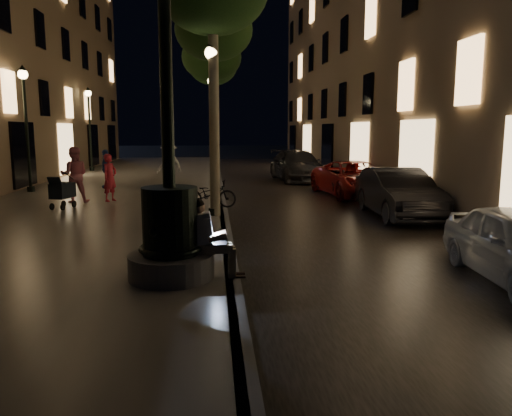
{
  "coord_description": "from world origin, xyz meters",
  "views": [
    {
      "loc": [
        -0.3,
        -6.01,
        2.62
      ],
      "look_at": [
        0.48,
        3.0,
        1.18
      ],
      "focal_mm": 35.0,
      "sensor_mm": 36.0,
      "label": 1
    }
  ],
  "objects": [
    {
      "name": "ground",
      "position": [
        0.0,
        15.0,
        0.0
      ],
      "size": [
        120.0,
        120.0,
        0.0
      ],
      "primitive_type": "plane",
      "color": "black",
      "rests_on": "ground"
    },
    {
      "name": "cobble_lane",
      "position": [
        3.0,
        15.0,
        0.01
      ],
      "size": [
        6.0,
        45.0,
        0.02
      ],
      "primitive_type": "cube",
      "color": "black",
      "rests_on": "ground"
    },
    {
      "name": "promenade",
      "position": [
        -4.0,
        15.0,
        0.1
      ],
      "size": [
        8.0,
        45.0,
        0.2
      ],
      "primitive_type": "cube",
      "color": "#655F59",
      "rests_on": "ground"
    },
    {
      "name": "curb_strip",
      "position": [
        0.0,
        15.0,
        0.1
      ],
      "size": [
        0.25,
        45.0,
        0.2
      ],
      "primitive_type": "cube",
      "color": "#59595B",
      "rests_on": "ground"
    },
    {
      "name": "building_right",
      "position": [
        10.0,
        18.0,
        7.5
      ],
      "size": [
        8.0,
        36.0,
        15.0
      ],
      "primitive_type": "cube",
      "color": "#7A694C",
      "rests_on": "ground"
    },
    {
      "name": "fountain_lamppost",
      "position": [
        -1.0,
        2.0,
        1.21
      ],
      "size": [
        1.4,
        1.4,
        5.21
      ],
      "color": "#59595B",
      "rests_on": "promenade"
    },
    {
      "name": "seated_man_laptop",
      "position": [
        -0.39,
        2.0,
        0.89
      ],
      "size": [
        0.94,
        0.32,
        1.31
      ],
      "color": "gray",
      "rests_on": "promenade"
    },
    {
      "name": "tree_second",
      "position": [
        -0.2,
        14.0,
        6.33
      ],
      "size": [
        3.0,
        3.0,
        7.4
      ],
      "color": "#6B604C",
      "rests_on": "promenade"
    },
    {
      "name": "tree_third",
      "position": [
        -0.3,
        20.0,
        6.14
      ],
      "size": [
        3.0,
        3.0,
        7.2
      ],
      "color": "#6B604C",
      "rests_on": "promenade"
    },
    {
      "name": "tree_far",
      "position": [
        -0.22,
        26.0,
        6.43
      ],
      "size": [
        3.0,
        3.0,
        7.5
      ],
      "color": "#6B604C",
      "rests_on": "promenade"
    },
    {
      "name": "lamp_curb_a",
      "position": [
        -0.3,
        8.0,
        3.24
      ],
      "size": [
        0.36,
        0.36,
        4.81
      ],
      "color": "black",
      "rests_on": "promenade"
    },
    {
      "name": "lamp_curb_b",
      "position": [
        -0.3,
        16.0,
        3.24
      ],
      "size": [
        0.36,
        0.36,
        4.81
      ],
      "color": "black",
      "rests_on": "promenade"
    },
    {
      "name": "lamp_curb_c",
      "position": [
        -0.3,
        24.0,
        3.24
      ],
      "size": [
        0.36,
        0.36,
        4.81
      ],
      "color": "black",
      "rests_on": "promenade"
    },
    {
      "name": "lamp_curb_d",
      "position": [
        -0.3,
        32.0,
        3.24
      ],
      "size": [
        0.36,
        0.36,
        4.81
      ],
      "color": "black",
      "rests_on": "promenade"
    },
    {
      "name": "lamp_left_b",
      "position": [
        -7.4,
        14.0,
        3.24
      ],
      "size": [
        0.36,
        0.36,
        4.81
      ],
      "color": "black",
      "rests_on": "promenade"
    },
    {
      "name": "lamp_left_c",
      "position": [
        -7.4,
        24.0,
        3.24
      ],
      "size": [
        0.36,
        0.36,
        4.81
      ],
      "color": "black",
      "rests_on": "promenade"
    },
    {
      "name": "stroller",
      "position": [
        -4.9,
        9.55,
        0.76
      ],
      "size": [
        0.66,
        1.1,
        1.11
      ],
      "rotation": [
        0.0,
        0.0,
        -0.29
      ],
      "color": "black",
      "rests_on": "promenade"
    },
    {
      "name": "car_second",
      "position": [
        5.2,
        8.3,
        0.73
      ],
      "size": [
        1.72,
        4.51,
        1.47
      ],
      "primitive_type": "imported",
      "rotation": [
        0.0,
        0.0,
        -0.04
      ],
      "color": "black",
      "rests_on": "ground"
    },
    {
      "name": "car_third",
      "position": [
        5.2,
        13.0,
        0.69
      ],
      "size": [
        2.72,
        5.14,
        1.38
      ],
      "primitive_type": "imported",
      "rotation": [
        0.0,
        0.0,
        0.09
      ],
      "color": "maroon",
      "rests_on": "ground"
    },
    {
      "name": "car_rear",
      "position": [
        4.0,
        19.23,
        0.76
      ],
      "size": [
        2.51,
        5.41,
        1.53
      ],
      "primitive_type": "imported",
      "rotation": [
        0.0,
        0.0,
        0.07
      ],
      "color": "#2F2F34",
      "rests_on": "ground"
    },
    {
      "name": "pedestrian_red",
      "position": [
        -3.77,
        11.07,
        1.0
      ],
      "size": [
        0.63,
        0.7,
        1.6
      ],
      "primitive_type": "imported",
      "rotation": [
        0.0,
        0.0,
        1.03
      ],
      "color": "red",
      "rests_on": "promenade"
    },
    {
      "name": "pedestrian_pink",
      "position": [
        -4.87,
        10.86,
        1.12
      ],
      "size": [
        0.99,
        0.83,
        1.84
      ],
      "primitive_type": "imported",
      "rotation": [
        0.0,
        0.0,
        3.3
      ],
      "color": "#D47083",
      "rests_on": "promenade"
    },
    {
      "name": "pedestrian_white",
      "position": [
        -2.13,
        15.09,
        1.14
      ],
      "size": [
        1.39,
        1.32,
        1.89
      ],
      "primitive_type": "imported",
      "rotation": [
        0.0,
        0.0,
        3.84
      ],
      "color": "silver",
      "rests_on": "promenade"
    },
    {
      "name": "pedestrian_blue",
      "position": [
        -4.72,
        15.07,
        0.99
      ],
      "size": [
        0.61,
        0.99,
        1.58
      ],
      "primitive_type": "imported",
      "rotation": [
        0.0,
        0.0,
        4.97
      ],
      "color": "navy",
      "rests_on": "promenade"
    },
    {
      "name": "bicycle",
      "position": [
        -0.4,
        9.42,
        0.63
      ],
      "size": [
        1.69,
        0.79,
        0.85
      ],
      "primitive_type": "imported",
      "rotation": [
        0.0,
        0.0,
        1.43
      ],
      "color": "black",
      "rests_on": "promenade"
    }
  ]
}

